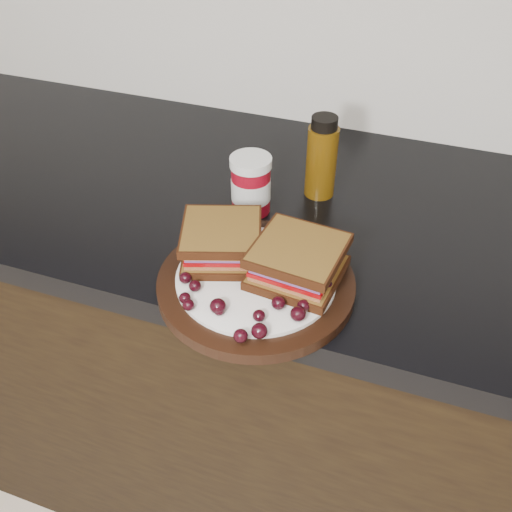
{
  "coord_description": "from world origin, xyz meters",
  "views": [
    {
      "loc": [
        0.2,
        0.92,
        1.46
      ],
      "look_at": [
        0.0,
        1.48,
        0.96
      ],
      "focal_mm": 40.0,
      "sensor_mm": 36.0,
      "label": 1
    }
  ],
  "objects": [
    {
      "name": "grape_10",
      "position": [
        0.08,
        1.42,
        0.93
      ],
      "size": [
        0.02,
        0.02,
        0.02
      ],
      "primitive_type": "ellipsoid",
      "color": "black",
      "rests_on": "plate"
    },
    {
      "name": "grape_21",
      "position": [
        -0.07,
        1.45,
        0.93
      ],
      "size": [
        0.01,
        0.01,
        0.01
      ],
      "primitive_type": "ellipsoid",
      "color": "black",
      "rests_on": "plate"
    },
    {
      "name": "condiment_jar",
      "position": [
        -0.07,
        1.66,
        0.95
      ],
      "size": [
        0.08,
        0.08,
        0.1
      ],
      "primitive_type": "cylinder",
      "rotation": [
        0.0,
        0.0,
        -0.17
      ],
      "color": "maroon",
      "rests_on": "countertop"
    },
    {
      "name": "grape_23",
      "position": [
        -0.08,
        1.52,
        0.93
      ],
      "size": [
        0.02,
        0.02,
        0.02
      ],
      "primitive_type": "ellipsoid",
      "color": "black",
      "rests_on": "plate"
    },
    {
      "name": "grape_22",
      "position": [
        -0.04,
        1.51,
        0.93
      ],
      "size": [
        0.02,
        0.02,
        0.01
      ],
      "primitive_type": "ellipsoid",
      "color": "black",
      "rests_on": "plate"
    },
    {
      "name": "grape_0",
      "position": [
        -0.08,
        1.43,
        0.93
      ],
      "size": [
        0.02,
        0.02,
        0.02
      ],
      "primitive_type": "ellipsoid",
      "color": "black",
      "rests_on": "plate"
    },
    {
      "name": "grape_7",
      "position": [
        0.04,
        1.37,
        0.93
      ],
      "size": [
        0.02,
        0.02,
        0.02
      ],
      "primitive_type": "ellipsoid",
      "color": "black",
      "rests_on": "plate"
    },
    {
      "name": "grape_4",
      "position": [
        -0.02,
        1.4,
        0.93
      ],
      "size": [
        0.02,
        0.02,
        0.02
      ],
      "primitive_type": "ellipsoid",
      "color": "black",
      "rests_on": "plate"
    },
    {
      "name": "grape_3",
      "position": [
        -0.06,
        1.39,
        0.93
      ],
      "size": [
        0.02,
        0.02,
        0.02
      ],
      "primitive_type": "ellipsoid",
      "color": "black",
      "rests_on": "plate"
    },
    {
      "name": "base_cabinets",
      "position": [
        0.0,
        1.7,
        0.43
      ],
      "size": [
        3.96,
        0.58,
        0.86
      ],
      "primitive_type": "cube",
      "color": "black",
      "rests_on": "ground_plane"
    },
    {
      "name": "grape_18",
      "position": [
        -0.07,
        1.52,
        0.93
      ],
      "size": [
        0.02,
        0.02,
        0.02
      ],
      "primitive_type": "ellipsoid",
      "color": "black",
      "rests_on": "plate"
    },
    {
      "name": "sandwich_left",
      "position": [
        -0.06,
        1.5,
        0.95
      ],
      "size": [
        0.14,
        0.14,
        0.05
      ],
      "primitive_type": null,
      "rotation": [
        0.0,
        0.0,
        0.33
      ],
      "color": "brown",
      "rests_on": "plate"
    },
    {
      "name": "grape_16",
      "position": [
        -0.04,
        1.55,
        0.93
      ],
      "size": [
        0.02,
        0.02,
        0.02
      ],
      "primitive_type": "ellipsoid",
      "color": "black",
      "rests_on": "plate"
    },
    {
      "name": "grape_24",
      "position": [
        -0.08,
        1.49,
        0.93
      ],
      "size": [
        0.02,
        0.02,
        0.02
      ],
      "primitive_type": "ellipsoid",
      "color": "black",
      "rests_on": "plate"
    },
    {
      "name": "plate",
      "position": [
        0.0,
        1.48,
        0.91
      ],
      "size": [
        0.28,
        0.28,
        0.02
      ],
      "primitive_type": "cylinder",
      "color": "black",
      "rests_on": "countertop"
    },
    {
      "name": "grape_9",
      "position": [
        0.05,
        1.43,
        0.93
      ],
      "size": [
        0.02,
        0.02,
        0.02
      ],
      "primitive_type": "ellipsoid",
      "color": "black",
      "rests_on": "plate"
    },
    {
      "name": "grape_15",
      "position": [
        0.06,
        1.51,
        0.93
      ],
      "size": [
        0.02,
        0.02,
        0.02
      ],
      "primitive_type": "ellipsoid",
      "color": "black",
      "rests_on": "plate"
    },
    {
      "name": "grape_13",
      "position": [
        0.1,
        1.48,
        0.93
      ],
      "size": [
        0.02,
        0.02,
        0.02
      ],
      "primitive_type": "ellipsoid",
      "color": "black",
      "rests_on": "plate"
    },
    {
      "name": "grape_11",
      "position": [
        0.08,
        1.44,
        0.93
      ],
      "size": [
        0.02,
        0.02,
        0.02
      ],
      "primitive_type": "ellipsoid",
      "color": "black",
      "rests_on": "plate"
    },
    {
      "name": "countertop",
      "position": [
        0.0,
        1.7,
        0.88
      ],
      "size": [
        3.98,
        0.6,
        0.04
      ],
      "primitive_type": "cube",
      "color": "black",
      "rests_on": "base_cabinets"
    },
    {
      "name": "grape_1",
      "position": [
        -0.07,
        1.42,
        0.93
      ],
      "size": [
        0.02,
        0.02,
        0.02
      ],
      "primitive_type": "ellipsoid",
      "color": "black",
      "rests_on": "plate"
    },
    {
      "name": "grape_14",
      "position": [
        0.08,
        1.51,
        0.93
      ],
      "size": [
        0.02,
        0.02,
        0.02
      ],
      "primitive_type": "ellipsoid",
      "color": "black",
      "rests_on": "plate"
    },
    {
      "name": "sandwich_right",
      "position": [
        0.06,
        1.5,
        0.95
      ],
      "size": [
        0.13,
        0.13,
        0.05
      ],
      "primitive_type": null,
      "rotation": [
        0.0,
        0.0,
        -0.1
      ],
      "color": "brown",
      "rests_on": "plate"
    },
    {
      "name": "grape_5",
      "position": [
        -0.02,
        1.39,
        0.93
      ],
      "size": [
        0.01,
        0.01,
        0.01
      ],
      "primitive_type": "ellipsoid",
      "color": "black",
      "rests_on": "plate"
    },
    {
      "name": "grape_17",
      "position": [
        -0.04,
        1.52,
        0.93
      ],
      "size": [
        0.02,
        0.02,
        0.02
      ],
      "primitive_type": "ellipsoid",
      "color": "black",
      "rests_on": "plate"
    },
    {
      "name": "grape_2",
      "position": [
        -0.07,
        1.4,
        0.93
      ],
      "size": [
        0.02,
        0.02,
        0.01
      ],
      "primitive_type": "ellipsoid",
      "color": "black",
      "rests_on": "plate"
    },
    {
      "name": "grape_20",
      "position": [
        -0.06,
        1.47,
        0.93
      ],
      "size": [
        0.02,
        0.02,
        0.02
      ],
      "primitive_type": "ellipsoid",
      "color": "black",
      "rests_on": "plate"
    },
    {
      "name": "grape_12",
      "position": [
        0.09,
        1.46,
        0.93
      ],
      "size": [
        0.02,
        0.02,
        0.02
      ],
      "primitive_type": "ellipsoid",
      "color": "black",
      "rests_on": "plate"
    },
    {
      "name": "grape_6",
      "position": [
        0.03,
        1.36,
        0.93
      ],
      "size": [
        0.02,
        0.02,
        0.02
      ],
      "primitive_type": "ellipsoid",
      "color": "black",
      "rests_on": "plate"
    },
    {
      "name": "grape_19",
      "position": [
        -0.07,
        1.51,
        0.93
      ],
      "size": [
        0.02,
        0.02,
        0.02
      ],
      "primitive_type": "ellipsoid",
      "color": "black",
      "rests_on": "plate"
    },
    {
      "name": "grape_8",
      "position": [
        0.04,
        1.4,
        0.93
      ],
      "size": [
        0.02,
        0.02,
        0.02
      ],
      "primitive_type": "ellipsoid",
      "color": "black",
      "rests_on": "plate"
    },
    {
      "name": "oil_bottle",
      "position": [
        0.03,
        1.75,
        0.97
      ],
      "size": [
        0.06,
        0.06,
        0.14
      ],
      "primitive_type": "cylinder",
      "rotation": [
        0.0,
        0.0,
        0.1
      ],
      "color": "#503308",
      "rests_on": "countertop"
    }
  ]
}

